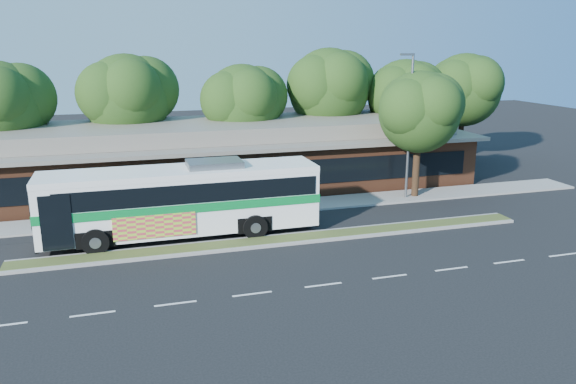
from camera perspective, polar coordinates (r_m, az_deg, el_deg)
name	(u,v)px	position (r m, az deg, el deg)	size (l,w,h in m)	color
ground	(289,245)	(27.80, 0.06, -5.38)	(120.00, 120.00, 0.00)	black
median_strip	(285,239)	(28.32, -0.29, -4.84)	(26.00, 1.10, 0.15)	#3D4D20
sidewalk	(258,208)	(33.66, -3.06, -1.68)	(44.00, 2.60, 0.12)	gray
plaza_building	(235,154)	(39.44, -5.36, 3.82)	(33.20, 11.20, 4.45)	brown
lamp_post	(409,123)	(35.69, 12.20, 6.91)	(0.93, 0.18, 9.07)	slate
tree_bg_a	(5,104)	(40.94, -26.77, 8.01)	(6.47, 5.80, 8.63)	black
tree_bg_b	(133,95)	(41.31, -15.47, 9.48)	(6.69, 6.00, 9.00)	black
tree_bg_c	(248,101)	(41.31, -4.13, 9.20)	(6.24, 5.60, 8.26)	black
tree_bg_d	(334,87)	(44.24, 4.65, 10.63)	(6.91, 6.20, 9.37)	black
tree_bg_e	(409,95)	(45.89, 12.17, 9.65)	(6.47, 5.80, 8.50)	black
tree_bg_f	(468,88)	(49.85, 17.81, 10.03)	(6.69, 6.00, 8.92)	black
transit_bus	(183,196)	(28.89, -10.62, -0.37)	(13.87, 3.33, 3.88)	white
sidewalk_tree	(424,110)	(36.45, 13.63, 8.12)	(5.67, 5.08, 8.04)	black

